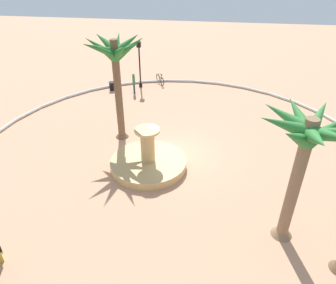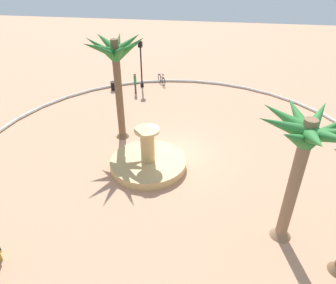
{
  "view_description": "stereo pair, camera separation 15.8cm",
  "coord_description": "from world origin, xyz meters",
  "px_view_note": "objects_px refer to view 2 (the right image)",
  "views": [
    {
      "loc": [
        -1.76,
        14.6,
        9.81
      ],
      "look_at": [
        0.38,
        0.46,
        1.0
      ],
      "focal_mm": 32.96,
      "sensor_mm": 36.0,
      "label": 1
    },
    {
      "loc": [
        -1.92,
        14.58,
        9.81
      ],
      "look_at": [
        0.38,
        0.46,
        1.0
      ],
      "focal_mm": 32.96,
      "sensor_mm": 36.0,
      "label": 2
    }
  ],
  "objects_px": {
    "fountain": "(148,162)",
    "lamppost": "(141,60)",
    "palm_tree_mid_plaza": "(305,145)",
    "person_cyclist_helmet": "(135,82)",
    "trash_bin": "(113,86)",
    "bicycle_red_frame": "(162,79)",
    "palm_tree_by_curb": "(116,60)"
  },
  "relations": [
    {
      "from": "fountain",
      "to": "palm_tree_by_curb",
      "type": "bearing_deg",
      "value": -51.78
    },
    {
      "from": "palm_tree_mid_plaza",
      "to": "bicycle_red_frame",
      "type": "height_order",
      "value": "palm_tree_mid_plaza"
    },
    {
      "from": "fountain",
      "to": "lamppost",
      "type": "relative_size",
      "value": 1.02
    },
    {
      "from": "lamppost",
      "to": "person_cyclist_helmet",
      "type": "distance_m",
      "value": 2.01
    },
    {
      "from": "palm_tree_by_curb",
      "to": "trash_bin",
      "type": "distance_m",
      "value": 9.05
    },
    {
      "from": "palm_tree_mid_plaza",
      "to": "lamppost",
      "type": "xyz_separation_m",
      "value": [
        9.33,
        -15.02,
        -2.02
      ]
    },
    {
      "from": "palm_tree_mid_plaza",
      "to": "trash_bin",
      "type": "bearing_deg",
      "value": -50.37
    },
    {
      "from": "fountain",
      "to": "bicycle_red_frame",
      "type": "xyz_separation_m",
      "value": [
        1.5,
        -12.25,
        0.06
      ]
    },
    {
      "from": "trash_bin",
      "to": "palm_tree_mid_plaza",
      "type": "bearing_deg",
      "value": 129.63
    },
    {
      "from": "lamppost",
      "to": "palm_tree_by_curb",
      "type": "bearing_deg",
      "value": 95.17
    },
    {
      "from": "palm_tree_mid_plaza",
      "to": "trash_bin",
      "type": "xyz_separation_m",
      "value": [
        11.52,
        -13.92,
        -3.95
      ]
    },
    {
      "from": "fountain",
      "to": "bicycle_red_frame",
      "type": "distance_m",
      "value": 12.34
    },
    {
      "from": "bicycle_red_frame",
      "to": "lamppost",
      "type": "bearing_deg",
      "value": 32.9
    },
    {
      "from": "fountain",
      "to": "trash_bin",
      "type": "distance_m",
      "value": 11.42
    },
    {
      "from": "palm_tree_mid_plaza",
      "to": "lamppost",
      "type": "distance_m",
      "value": 17.8
    },
    {
      "from": "trash_bin",
      "to": "lamppost",
      "type": "bearing_deg",
      "value": -153.21
    },
    {
      "from": "palm_tree_by_curb",
      "to": "lamppost",
      "type": "bearing_deg",
      "value": -84.83
    },
    {
      "from": "person_cyclist_helmet",
      "to": "trash_bin",
      "type": "bearing_deg",
      "value": -9.61
    },
    {
      "from": "lamppost",
      "to": "palm_tree_mid_plaza",
      "type": "bearing_deg",
      "value": 121.83
    },
    {
      "from": "fountain",
      "to": "bicycle_red_frame",
      "type": "relative_size",
      "value": 2.69
    },
    {
      "from": "palm_tree_mid_plaza",
      "to": "person_cyclist_helmet",
      "type": "height_order",
      "value": "palm_tree_mid_plaza"
    },
    {
      "from": "palm_tree_mid_plaza",
      "to": "lamppost",
      "type": "bearing_deg",
      "value": -58.17
    },
    {
      "from": "palm_tree_by_curb",
      "to": "palm_tree_mid_plaza",
      "type": "bearing_deg",
      "value": 142.28
    },
    {
      "from": "bicycle_red_frame",
      "to": "person_cyclist_helmet",
      "type": "distance_m",
      "value": 3.02
    },
    {
      "from": "fountain",
      "to": "palm_tree_by_curb",
      "type": "relative_size",
      "value": 0.65
    },
    {
      "from": "fountain",
      "to": "palm_tree_by_curb",
      "type": "xyz_separation_m",
      "value": [
        2.26,
        -2.87,
        4.53
      ]
    },
    {
      "from": "palm_tree_by_curb",
      "to": "lamppost",
      "type": "xyz_separation_m",
      "value": [
        0.76,
        -8.4,
        -2.54
      ]
    },
    {
      "from": "palm_tree_by_curb",
      "to": "lamppost",
      "type": "height_order",
      "value": "palm_tree_by_curb"
    },
    {
      "from": "fountain",
      "to": "lamppost",
      "type": "distance_m",
      "value": 11.84
    },
    {
      "from": "fountain",
      "to": "trash_bin",
      "type": "relative_size",
      "value": 5.53
    },
    {
      "from": "bicycle_red_frame",
      "to": "trash_bin",
      "type": "bearing_deg",
      "value": 29.38
    },
    {
      "from": "palm_tree_by_curb",
      "to": "bicycle_red_frame",
      "type": "xyz_separation_m",
      "value": [
        -0.76,
        -9.38,
        -4.47
      ]
    }
  ]
}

